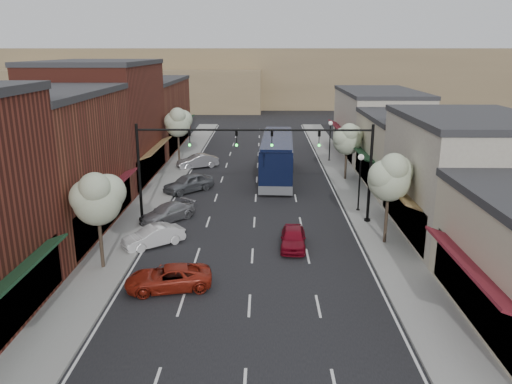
{
  "coord_description": "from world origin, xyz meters",
  "views": [
    {
      "loc": [
        0.67,
        -25.49,
        11.86
      ],
      "look_at": [
        0.12,
        8.13,
        2.2
      ],
      "focal_mm": 35.0,
      "sensor_mm": 36.0,
      "label": 1
    }
  ],
  "objects_px": {
    "tree_left_near": "(97,197)",
    "parked_car_c": "(167,213)",
    "tree_left_far": "(178,122)",
    "red_hatchback": "(293,238)",
    "signal_mast_left": "(173,158)",
    "parked_car_d": "(189,183)",
    "parked_car_b": "(153,236)",
    "lamp_post_near": "(360,173)",
    "parked_car_e": "(198,161)",
    "tree_right_far": "(348,138)",
    "parked_car_a": "(168,278)",
    "lamp_post_far": "(330,134)",
    "signal_mast_right": "(336,159)",
    "coach_bus": "(277,157)",
    "tree_right_near": "(390,176)"
  },
  "relations": [
    {
      "from": "signal_mast_right",
      "to": "parked_car_a",
      "type": "bearing_deg",
      "value": -133.62
    },
    {
      "from": "tree_right_far",
      "to": "tree_left_far",
      "type": "bearing_deg",
      "value": 160.13
    },
    {
      "from": "signal_mast_right",
      "to": "coach_bus",
      "type": "xyz_separation_m",
      "value": [
        -3.72,
        12.6,
        -2.55
      ]
    },
    {
      "from": "lamp_post_far",
      "to": "parked_car_b",
      "type": "distance_m",
      "value": 28.34
    },
    {
      "from": "tree_right_far",
      "to": "parked_car_e",
      "type": "relative_size",
      "value": 1.28
    },
    {
      "from": "lamp_post_near",
      "to": "parked_car_b",
      "type": "distance_m",
      "value": 15.84
    },
    {
      "from": "parked_car_b",
      "to": "lamp_post_near",
      "type": "bearing_deg",
      "value": 79.58
    },
    {
      "from": "tree_left_far",
      "to": "parked_car_e",
      "type": "height_order",
      "value": "tree_left_far"
    },
    {
      "from": "signal_mast_left",
      "to": "coach_bus",
      "type": "xyz_separation_m",
      "value": [
        7.52,
        12.6,
        -2.55
      ]
    },
    {
      "from": "tree_left_far",
      "to": "lamp_post_far",
      "type": "xyz_separation_m",
      "value": [
        16.05,
        2.06,
        -1.6
      ]
    },
    {
      "from": "parked_car_c",
      "to": "parked_car_e",
      "type": "height_order",
      "value": "parked_car_e"
    },
    {
      "from": "lamp_post_near",
      "to": "coach_bus",
      "type": "xyz_separation_m",
      "value": [
        -5.9,
        10.1,
        -0.94
      ]
    },
    {
      "from": "lamp_post_near",
      "to": "parked_car_a",
      "type": "relative_size",
      "value": 1.01
    },
    {
      "from": "signal_mast_right",
      "to": "lamp_post_near",
      "type": "height_order",
      "value": "signal_mast_right"
    },
    {
      "from": "parked_car_b",
      "to": "parked_car_e",
      "type": "xyz_separation_m",
      "value": [
        0.0,
        21.31,
        0.06
      ]
    },
    {
      "from": "parked_car_d",
      "to": "red_hatchback",
      "type": "bearing_deg",
      "value": -11.02
    },
    {
      "from": "tree_right_near",
      "to": "parked_car_c",
      "type": "bearing_deg",
      "value": 163.91
    },
    {
      "from": "lamp_post_near",
      "to": "signal_mast_left",
      "type": "bearing_deg",
      "value": -169.44
    },
    {
      "from": "parked_car_b",
      "to": "parked_car_a",
      "type": "bearing_deg",
      "value": -17.99
    },
    {
      "from": "lamp_post_near",
      "to": "parked_car_b",
      "type": "height_order",
      "value": "lamp_post_near"
    },
    {
      "from": "red_hatchback",
      "to": "parked_car_d",
      "type": "xyz_separation_m",
      "value": [
        -8.31,
        12.52,
        0.13
      ]
    },
    {
      "from": "tree_left_near",
      "to": "parked_car_b",
      "type": "xyz_separation_m",
      "value": [
        2.05,
        3.53,
        -3.58
      ]
    },
    {
      "from": "lamp_post_far",
      "to": "parked_car_d",
      "type": "relative_size",
      "value": 0.97
    },
    {
      "from": "tree_left_near",
      "to": "parked_car_b",
      "type": "height_order",
      "value": "tree_left_near"
    },
    {
      "from": "signal_mast_right",
      "to": "signal_mast_left",
      "type": "xyz_separation_m",
      "value": [
        -11.24,
        0.0,
        0.0
      ]
    },
    {
      "from": "signal_mast_right",
      "to": "parked_car_e",
      "type": "relative_size",
      "value": 1.94
    },
    {
      "from": "parked_car_e",
      "to": "signal_mast_right",
      "type": "bearing_deg",
      "value": 8.45
    },
    {
      "from": "tree_right_far",
      "to": "lamp_post_far",
      "type": "xyz_separation_m",
      "value": [
        -0.55,
        8.06,
        -0.99
      ]
    },
    {
      "from": "tree_right_far",
      "to": "tree_left_near",
      "type": "bearing_deg",
      "value": -129.69
    },
    {
      "from": "tree_right_near",
      "to": "parked_car_e",
      "type": "xyz_separation_m",
      "value": [
        -14.55,
        20.84,
        -3.75
      ]
    },
    {
      "from": "parked_car_d",
      "to": "parked_car_b",
      "type": "bearing_deg",
      "value": -46.39
    },
    {
      "from": "signal_mast_left",
      "to": "tree_left_far",
      "type": "height_order",
      "value": "signal_mast_left"
    },
    {
      "from": "tree_right_far",
      "to": "parked_car_c",
      "type": "height_order",
      "value": "tree_right_far"
    },
    {
      "from": "tree_right_far",
      "to": "coach_bus",
      "type": "distance_m",
      "value": 6.76
    },
    {
      "from": "red_hatchback",
      "to": "parked_car_c",
      "type": "relative_size",
      "value": 0.87
    },
    {
      "from": "lamp_post_far",
      "to": "coach_bus",
      "type": "height_order",
      "value": "lamp_post_far"
    },
    {
      "from": "parked_car_a",
      "to": "parked_car_b",
      "type": "relative_size",
      "value": 1.13
    },
    {
      "from": "tree_left_far",
      "to": "red_hatchback",
      "type": "distance_m",
      "value": 25.36
    },
    {
      "from": "signal_mast_left",
      "to": "parked_car_c",
      "type": "distance_m",
      "value": 4.04
    },
    {
      "from": "coach_bus",
      "to": "parked_car_a",
      "type": "height_order",
      "value": "coach_bus"
    },
    {
      "from": "tree_left_near",
      "to": "parked_car_c",
      "type": "relative_size",
      "value": 1.31
    },
    {
      "from": "signal_mast_left",
      "to": "parked_car_b",
      "type": "bearing_deg",
      "value": -97.29
    },
    {
      "from": "parked_car_b",
      "to": "parked_car_e",
      "type": "height_order",
      "value": "parked_car_e"
    },
    {
      "from": "signal_mast_left",
      "to": "tree_left_far",
      "type": "bearing_deg",
      "value": 98.35
    },
    {
      "from": "parked_car_e",
      "to": "tree_left_far",
      "type": "bearing_deg",
      "value": -146.22
    },
    {
      "from": "lamp_post_near",
      "to": "parked_car_b",
      "type": "relative_size",
      "value": 1.14
    },
    {
      "from": "tree_right_far",
      "to": "parked_car_d",
      "type": "height_order",
      "value": "tree_right_far"
    },
    {
      "from": "coach_bus",
      "to": "parked_car_c",
      "type": "xyz_separation_m",
      "value": [
        -8.1,
        -12.46,
        -1.44
      ]
    },
    {
      "from": "parked_car_a",
      "to": "tree_right_far",
      "type": "bearing_deg",
      "value": 138.72
    },
    {
      "from": "lamp_post_near",
      "to": "parked_car_e",
      "type": "relative_size",
      "value": 1.05
    }
  ]
}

